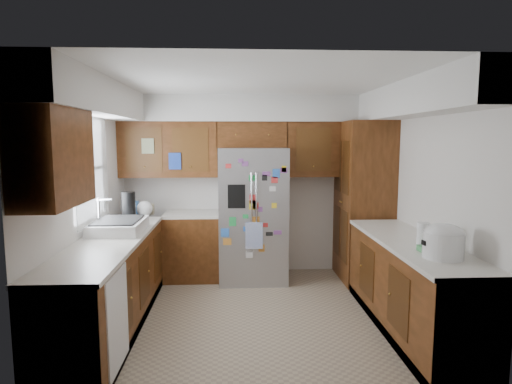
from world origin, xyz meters
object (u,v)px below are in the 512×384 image
pantry (363,202)px  rice_cooker (443,240)px  paper_towel (423,236)px  fridge (253,215)px

pantry → rice_cooker: 2.23m
paper_towel → fridge: bearing=126.5°
pantry → fridge: (-1.50, 0.05, -0.17)m
pantry → paper_towel: size_ratio=8.88×
fridge → paper_towel: 2.47m
paper_towel → pantry: bearing=88.9°
fridge → paper_towel: (1.46, -1.98, 0.14)m
fridge → rice_cooker: bearing=-56.7°
pantry → fridge: pantry is taller
pantry → fridge: size_ratio=1.19×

